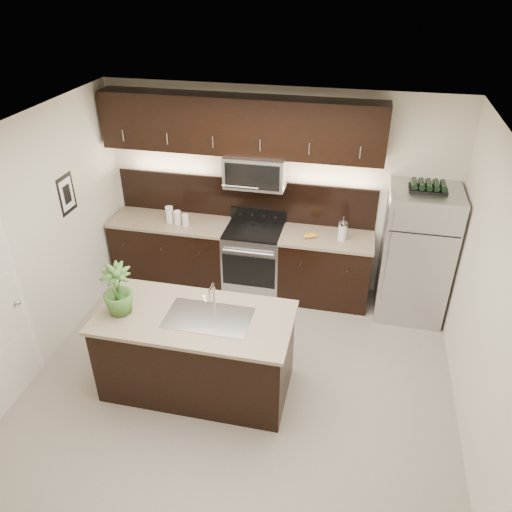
# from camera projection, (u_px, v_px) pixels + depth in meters

# --- Properties ---
(ground) EXTENTS (4.50, 4.50, 0.00)m
(ground) POSITION_uv_depth(u_px,v_px,m) (243.00, 376.00, 5.53)
(ground) COLOR gray
(ground) RESTS_ON ground
(room_walls) EXTENTS (4.52, 4.02, 2.71)m
(room_walls) POSITION_uv_depth(u_px,v_px,m) (228.00, 243.00, 4.64)
(room_walls) COLOR beige
(room_walls) RESTS_ON ground
(counter_run) EXTENTS (3.51, 0.65, 0.94)m
(counter_run) POSITION_uv_depth(u_px,v_px,m) (239.00, 258.00, 6.78)
(counter_run) COLOR black
(counter_run) RESTS_ON ground
(upper_fixtures) EXTENTS (3.49, 0.40, 1.66)m
(upper_fixtures) POSITION_uv_depth(u_px,v_px,m) (242.00, 134.00, 6.04)
(upper_fixtures) COLOR black
(upper_fixtures) RESTS_ON counter_run
(island) EXTENTS (1.96, 0.96, 0.94)m
(island) POSITION_uv_depth(u_px,v_px,m) (197.00, 352.00, 5.17)
(island) COLOR black
(island) RESTS_ON ground
(sink_faucet) EXTENTS (0.84, 0.50, 0.28)m
(sink_faucet) POSITION_uv_depth(u_px,v_px,m) (209.00, 316.00, 4.90)
(sink_faucet) COLOR silver
(sink_faucet) RESTS_ON island
(refrigerator) EXTENTS (0.82, 0.74, 1.70)m
(refrigerator) POSITION_uv_depth(u_px,v_px,m) (415.00, 254.00, 6.12)
(refrigerator) COLOR #B2B2B7
(refrigerator) RESTS_ON ground
(wine_rack) EXTENTS (0.42, 0.26, 0.10)m
(wine_rack) POSITION_uv_depth(u_px,v_px,m) (429.00, 186.00, 5.66)
(wine_rack) COLOR black
(wine_rack) RESTS_ON refrigerator
(plant) EXTENTS (0.37, 0.37, 0.54)m
(plant) POSITION_uv_depth(u_px,v_px,m) (117.00, 290.00, 4.85)
(plant) COLOR #3A6428
(plant) RESTS_ON island
(canisters) EXTENTS (0.33, 0.15, 0.22)m
(canisters) POSITION_uv_depth(u_px,v_px,m) (176.00, 217.00, 6.59)
(canisters) COLOR silver
(canisters) RESTS_ON counter_run
(french_press) EXTENTS (0.11, 0.11, 0.32)m
(french_press) POSITION_uv_depth(u_px,v_px,m) (342.00, 232.00, 6.19)
(french_press) COLOR silver
(french_press) RESTS_ON counter_run
(bananas) EXTENTS (0.22, 0.20, 0.06)m
(bananas) POSITION_uv_depth(u_px,v_px,m) (306.00, 235.00, 6.29)
(bananas) COLOR #C88D1C
(bananas) RESTS_ON counter_run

